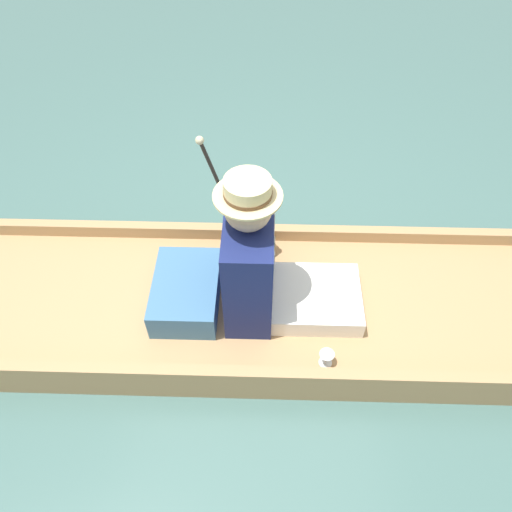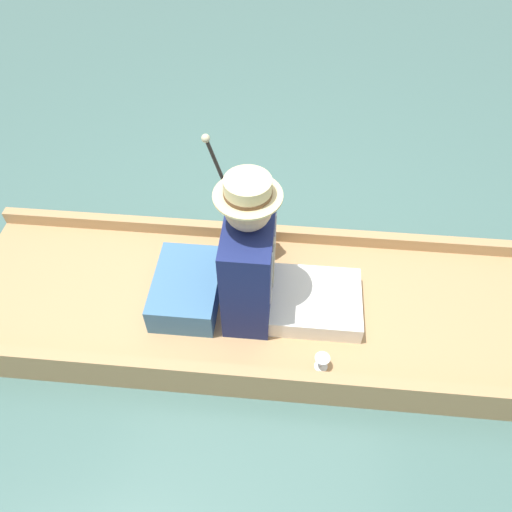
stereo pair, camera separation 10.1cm
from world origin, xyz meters
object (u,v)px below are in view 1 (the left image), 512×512
object	(u,v)px
seated_person	(264,266)
wine_glass	(327,357)
teddy_bear	(258,235)
walking_cane	(220,187)

from	to	relation	value
seated_person	wine_glass	bearing A→B (deg)	48.14
teddy_bear	walking_cane	xyz separation A→B (m)	(-0.06, -0.20, 0.30)
wine_glass	walking_cane	xyz separation A→B (m)	(-0.78, -0.55, 0.39)
seated_person	walking_cane	distance (m)	0.51
teddy_bear	wine_glass	bearing A→B (deg)	26.23
walking_cane	wine_glass	bearing A→B (deg)	35.50
teddy_bear	seated_person	bearing A→B (deg)	6.16
wine_glass	walking_cane	distance (m)	1.03
seated_person	teddy_bear	world-z (taller)	seated_person
seated_person	wine_glass	size ratio (longest dim) A/B	10.03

